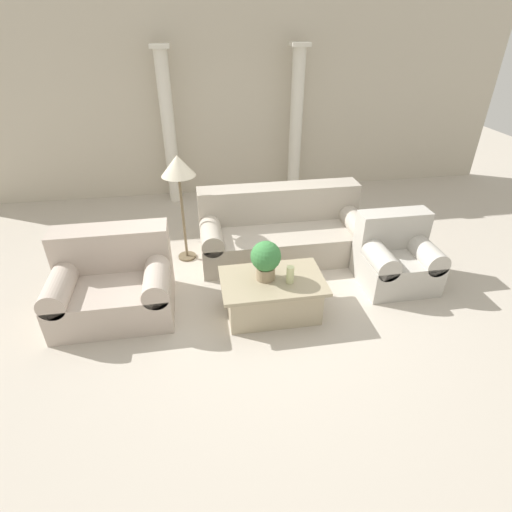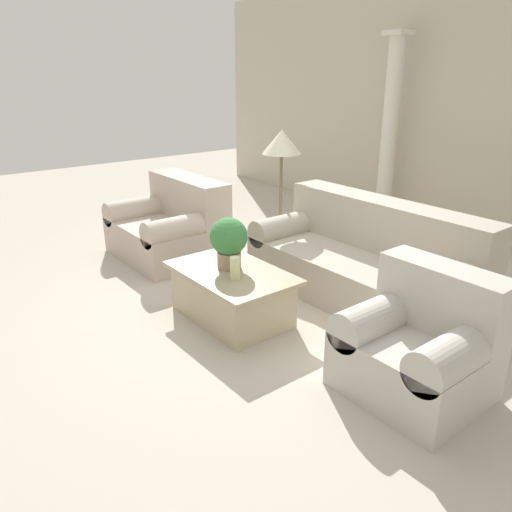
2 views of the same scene
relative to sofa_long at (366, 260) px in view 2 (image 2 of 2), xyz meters
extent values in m
plane|color=#BCB2A3|center=(-0.42, -0.94, -0.35)|extent=(16.00, 16.00, 0.00)
cube|color=beige|center=(-0.42, 2.45, 1.25)|extent=(10.00, 0.06, 3.20)
cube|color=#ADA393|center=(0.00, -0.08, -0.14)|extent=(2.23, 0.98, 0.41)
cube|color=#ADA393|center=(0.00, 0.24, 0.30)|extent=(2.23, 0.34, 0.48)
cylinder|color=#ADA393|center=(-0.98, -0.08, 0.12)|extent=(0.28, 0.98, 0.28)
cylinder|color=#ADA393|center=(0.98, -0.08, 0.12)|extent=(0.28, 0.98, 0.28)
cube|color=#BAAA9C|center=(-2.11, -0.99, -0.14)|extent=(1.27, 0.98, 0.41)
cube|color=#BAAA9C|center=(-2.11, -0.67, 0.30)|extent=(1.27, 0.34, 0.48)
cylinder|color=#BAAA9C|center=(-2.61, -0.99, 0.12)|extent=(0.28, 0.98, 0.28)
cylinder|color=#BAAA9C|center=(-1.62, -0.99, 0.12)|extent=(0.28, 0.98, 0.28)
cube|color=tan|center=(-0.39, -1.29, -0.15)|extent=(0.99, 0.63, 0.41)
cube|color=tan|center=(-0.39, -1.29, 0.08)|extent=(1.12, 0.72, 0.04)
cylinder|color=#937F60|center=(-0.46, -1.27, 0.17)|extent=(0.20, 0.20, 0.14)
sphere|color=#387A3D|center=(-0.46, -1.27, 0.38)|extent=(0.32, 0.32, 0.32)
cylinder|color=beige|center=(-0.22, -1.38, 0.19)|extent=(0.08, 0.08, 0.19)
cylinder|color=brown|center=(-1.32, 0.05, -0.33)|extent=(0.24, 0.24, 0.03)
cylinder|color=brown|center=(-1.32, 0.05, 0.26)|extent=(0.04, 0.04, 1.15)
cone|color=beige|center=(-1.32, 0.05, 0.96)|extent=(0.43, 0.43, 0.26)
cylinder|color=silver|center=(-1.47, 2.11, 0.88)|extent=(0.21, 0.21, 2.45)
cube|color=silver|center=(-1.47, 2.11, 2.13)|extent=(0.30, 0.30, 0.06)
cube|color=#B7B2A8|center=(1.23, -0.98, -0.15)|extent=(0.87, 0.78, 0.41)
cube|color=#B7B2A8|center=(1.23, -0.72, 0.28)|extent=(0.87, 0.27, 0.45)
cylinder|color=#B7B2A8|center=(0.93, -0.98, 0.10)|extent=(0.28, 0.78, 0.28)
cylinder|color=#B7B2A8|center=(1.53, -0.98, 0.10)|extent=(0.28, 0.78, 0.28)
camera|label=1|loc=(-1.14, -4.76, 2.56)|focal=28.00mm
camera|label=2|loc=(2.82, -3.55, 1.70)|focal=35.00mm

